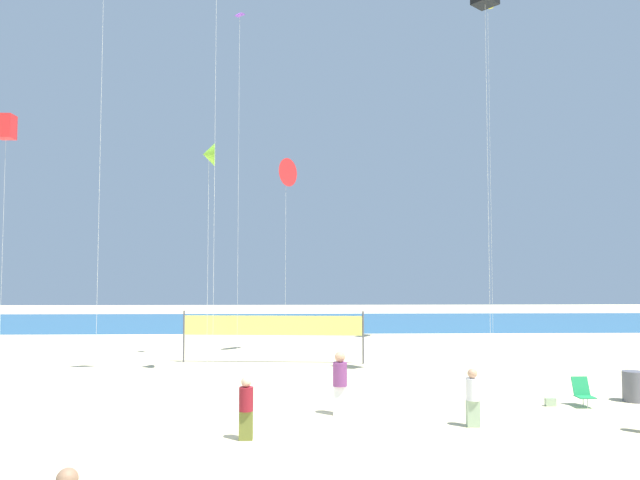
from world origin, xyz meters
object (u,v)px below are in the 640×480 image
beachgoer_maroon_shirt (246,406)px  kite_red_delta (286,173)px  beachgoer_plum_shirt (340,381)px  kite_lime_delta (209,155)px  kite_violet_diamond (239,32)px  volleyball_net (273,327)px  trash_barrel (633,386)px  beachgoer_white_shirt (473,396)px  beach_handbag (550,402)px  folding_beach_chair (583,391)px  kite_red_box (6,127)px

beachgoer_maroon_shirt → kite_red_delta: (0.50, 15.51, 8.55)m
beachgoer_plum_shirt → kite_lime_delta: (-5.00, 6.75, 8.06)m
beachgoer_maroon_shirt → kite_violet_diamond: kite_violet_diamond is taller
volleyball_net → kite_violet_diamond: size_ratio=0.51×
kite_violet_diamond → trash_barrel: bearing=-31.3°
beachgoer_white_shirt → beachgoer_maroon_shirt: bearing=69.6°
beachgoer_maroon_shirt → beach_handbag: (9.15, 3.46, -0.71)m
beachgoer_maroon_shirt → folding_beach_chair: bearing=2.7°
volleyball_net → beach_handbag: volleyball_net is taller
beachgoer_maroon_shirt → beachgoer_white_shirt: size_ratio=1.00×
kite_violet_diamond → kite_lime_delta: (-0.87, -3.10, -6.50)m
volleyball_net → kite_lime_delta: kite_lime_delta is taller
beach_handbag → kite_lime_delta: 15.77m
beachgoer_plum_shirt → beachgoer_white_shirt: size_ratio=1.18×
beachgoer_white_shirt → folding_beach_chair: size_ratio=1.76×
kite_red_delta → beachgoer_plum_shirt: bearing=-81.2°
kite_violet_diamond → kite_lime_delta: 7.25m
trash_barrel → volleyball_net: (-12.10, 8.48, 1.15)m
folding_beach_chair → kite_violet_diamond: kite_violet_diamond is taller
trash_barrel → volleyball_net: size_ratio=0.12×
beachgoer_white_shirt → folding_beach_chair: beachgoer_white_shirt is taller
trash_barrel → beachgoer_plum_shirt: bearing=-171.1°
beach_handbag → beachgoer_white_shirt: bearing=-142.7°
beachgoer_maroon_shirt → folding_beach_chair: size_ratio=1.77×
volleyball_net → kite_lime_delta: 8.46m
volleyball_net → folding_beach_chair: bearing=-41.9°
folding_beach_chair → kite_lime_delta: kite_lime_delta is taller
kite_lime_delta → volleyball_net: bearing=52.3°
folding_beach_chair → kite_violet_diamond: bearing=106.4°
kite_violet_diamond → kite_lime_delta: kite_violet_diamond is taller
trash_barrel → kite_red_delta: (-11.61, 11.49, 8.90)m
beachgoer_white_shirt → kite_lime_delta: bearing=15.6°
folding_beach_chair → kite_red_delta: 17.87m
beachgoer_white_shirt → kite_red_delta: kite_red_delta is taller
kite_lime_delta → kite_red_box: bearing=157.8°
beachgoer_maroon_shirt → trash_barrel: 12.77m
trash_barrel → kite_red_box: (-25.08, 9.51, 10.73)m
beachgoer_maroon_shirt → trash_barrel: (12.11, 4.02, -0.35)m
beachgoer_plum_shirt → kite_red_box: (-15.48, 11.02, 10.23)m
kite_red_box → kite_violet_diamond: bearing=-5.9°
beachgoer_white_shirt → kite_lime_delta: size_ratio=0.16×
kite_red_box → kite_violet_diamond: kite_violet_diamond is taller
beachgoer_white_shirt → kite_violet_diamond: bearing=3.6°
beachgoer_maroon_shirt → beachgoer_white_shirt: bearing=-5.7°
trash_barrel → kite_violet_diamond: (-13.74, 8.34, 15.05)m
volleyball_net → trash_barrel: bearing=-35.0°
beachgoer_plum_shirt → kite_red_delta: kite_red_delta is taller
kite_violet_diamond → kite_red_box: bearing=174.1°
beachgoer_maroon_shirt → beachgoer_plum_shirt: 3.55m
kite_red_delta → folding_beach_chair: bearing=-51.4°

